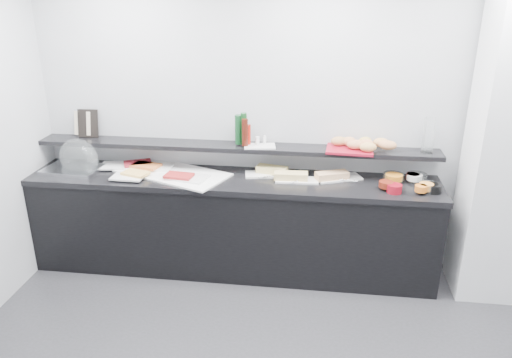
# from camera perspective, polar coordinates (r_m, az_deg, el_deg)

# --- Properties ---
(back_wall) EXTENTS (5.00, 0.02, 2.70)m
(back_wall) POSITION_cam_1_polar(r_m,az_deg,el_deg) (4.47, 6.70, 6.48)
(back_wall) COLOR #B1B4B9
(back_wall) RESTS_ON ground
(column) EXTENTS (0.50, 0.50, 2.70)m
(column) POSITION_cam_1_polar(r_m,az_deg,el_deg) (4.38, 26.66, 4.00)
(column) COLOR white
(column) RESTS_ON ground
(buffet_cabinet) EXTENTS (3.60, 0.60, 0.85)m
(buffet_cabinet) POSITION_cam_1_polar(r_m,az_deg,el_deg) (4.58, -2.71, -5.42)
(buffet_cabinet) COLOR black
(buffet_cabinet) RESTS_ON ground
(counter_top) EXTENTS (3.62, 0.62, 0.05)m
(counter_top) POSITION_cam_1_polar(r_m,az_deg,el_deg) (4.39, -2.81, -0.18)
(counter_top) COLOR black
(counter_top) RESTS_ON buffet_cabinet
(wall_shelf) EXTENTS (3.60, 0.25, 0.04)m
(wall_shelf) POSITION_cam_1_polar(r_m,az_deg,el_deg) (4.47, -2.48, 3.68)
(wall_shelf) COLOR black
(wall_shelf) RESTS_ON back_wall
(cloche_base) EXTENTS (0.52, 0.37, 0.04)m
(cloche_base) POSITION_cam_1_polar(r_m,az_deg,el_deg) (4.81, -20.21, 1.01)
(cloche_base) COLOR silver
(cloche_base) RESTS_ON counter_top
(cloche_dome) EXTENTS (0.47, 0.38, 0.34)m
(cloche_dome) POSITION_cam_1_polar(r_m,az_deg,el_deg) (4.80, -19.60, 2.36)
(cloche_dome) COLOR white
(cloche_dome) RESTS_ON cloche_base
(linen_runner) EXTENTS (1.11, 0.82, 0.01)m
(linen_runner) POSITION_cam_1_polar(r_m,az_deg,el_deg) (4.54, -9.54, 0.71)
(linen_runner) COLOR white
(linen_runner) RESTS_ON counter_top
(platter_meat_a) EXTENTS (0.35, 0.26, 0.01)m
(platter_meat_a) POSITION_cam_1_polar(r_m,az_deg,el_deg) (4.79, -15.45, 1.49)
(platter_meat_a) COLOR white
(platter_meat_a) RESTS_ON linen_runner
(food_meat_a) EXTENTS (0.29, 0.25, 0.02)m
(food_meat_a) POSITION_cam_1_polar(r_m,az_deg,el_deg) (4.75, -13.37, 1.78)
(food_meat_a) COLOR maroon
(food_meat_a) RESTS_ON platter_meat_a
(platter_salmon) EXTENTS (0.33, 0.22, 0.01)m
(platter_salmon) POSITION_cam_1_polar(r_m,az_deg,el_deg) (4.68, -11.54, 1.40)
(platter_salmon) COLOR white
(platter_salmon) RESTS_ON linen_runner
(food_salmon) EXTENTS (0.28, 0.21, 0.02)m
(food_salmon) POSITION_cam_1_polar(r_m,az_deg,el_deg) (4.67, -12.47, 1.50)
(food_salmon) COLOR orange
(food_salmon) RESTS_ON platter_salmon
(platter_cheese) EXTENTS (0.28, 0.19, 0.01)m
(platter_cheese) POSITION_cam_1_polar(r_m,az_deg,el_deg) (4.48, -14.43, 0.24)
(platter_cheese) COLOR white
(platter_cheese) RESTS_ON linen_runner
(food_cheese) EXTENTS (0.26, 0.20, 0.02)m
(food_cheese) POSITION_cam_1_polar(r_m,az_deg,el_deg) (4.50, -13.60, 0.65)
(food_cheese) COLOR #F2BE5E
(food_cheese) RESTS_ON platter_cheese
(platter_meat_b) EXTENTS (0.37, 0.29, 0.01)m
(platter_meat_b) POSITION_cam_1_polar(r_m,az_deg,el_deg) (4.37, -7.76, 0.19)
(platter_meat_b) COLOR white
(platter_meat_b) RESTS_ON linen_runner
(food_meat_b) EXTENTS (0.25, 0.18, 0.02)m
(food_meat_b) POSITION_cam_1_polar(r_m,az_deg,el_deg) (4.37, -8.81, 0.38)
(food_meat_b) COLOR maroon
(food_meat_b) RESTS_ON platter_meat_b
(sandwich_plate_left) EXTENTS (0.42, 0.23, 0.01)m
(sandwich_plate_left) POSITION_cam_1_polar(r_m,az_deg,el_deg) (4.44, 1.33, 0.54)
(sandwich_plate_left) COLOR white
(sandwich_plate_left) RESTS_ON counter_top
(sandwich_food_left) EXTENTS (0.29, 0.16, 0.06)m
(sandwich_food_left) POSITION_cam_1_polar(r_m,az_deg,el_deg) (4.45, 1.83, 1.09)
(sandwich_food_left) COLOR #E8D07A
(sandwich_food_left) RESTS_ON sandwich_plate_left
(tongs_left) EXTENTS (0.15, 0.08, 0.01)m
(tongs_left) POSITION_cam_1_polar(r_m,az_deg,el_deg) (4.36, 1.23, 0.29)
(tongs_left) COLOR silver
(tongs_left) RESTS_ON sandwich_plate_left
(sandwich_plate_mid) EXTENTS (0.37, 0.17, 0.01)m
(sandwich_plate_mid) POSITION_cam_1_polar(r_m,az_deg,el_deg) (4.33, 4.70, -0.12)
(sandwich_plate_mid) COLOR white
(sandwich_plate_mid) RESTS_ON counter_top
(sandwich_food_mid) EXTENTS (0.29, 0.12, 0.06)m
(sandwich_food_mid) POSITION_cam_1_polar(r_m,az_deg,el_deg) (4.31, 4.01, 0.37)
(sandwich_food_mid) COLOR #DCBE73
(sandwich_food_mid) RESTS_ON sandwich_plate_mid
(tongs_mid) EXTENTS (0.14, 0.10, 0.01)m
(tongs_mid) POSITION_cam_1_polar(r_m,az_deg,el_deg) (4.28, 4.97, -0.21)
(tongs_mid) COLOR #B1B3B8
(tongs_mid) RESTS_ON sandwich_plate_mid
(sandwich_plate_right) EXTENTS (0.43, 0.30, 0.01)m
(sandwich_plate_right) POSITION_cam_1_polar(r_m,az_deg,el_deg) (4.42, 9.42, 0.12)
(sandwich_plate_right) COLOR white
(sandwich_plate_right) RESTS_ON counter_top
(sandwich_food_right) EXTENTS (0.30, 0.21, 0.06)m
(sandwich_food_right) POSITION_cam_1_polar(r_m,az_deg,el_deg) (4.36, 8.68, 0.42)
(sandwich_food_right) COLOR #DFA875
(sandwich_food_right) RESTS_ON sandwich_plate_right
(tongs_right) EXTENTS (0.16, 0.03, 0.01)m
(tongs_right) POSITION_cam_1_polar(r_m,az_deg,el_deg) (4.34, 10.52, -0.17)
(tongs_right) COLOR #B3B6BA
(tongs_right) RESTS_ON sandwich_plate_right
(bowl_glass_fruit) EXTENTS (0.23, 0.23, 0.07)m
(bowl_glass_fruit) POSITION_cam_1_polar(r_m,az_deg,el_deg) (4.45, 15.42, 0.16)
(bowl_glass_fruit) COLOR silver
(bowl_glass_fruit) RESTS_ON counter_top
(fill_glass_fruit) EXTENTS (0.16, 0.16, 0.05)m
(fill_glass_fruit) POSITION_cam_1_polar(r_m,az_deg,el_deg) (4.43, 15.48, 0.19)
(fill_glass_fruit) COLOR orange
(fill_glass_fruit) RESTS_ON bowl_glass_fruit
(bowl_black_jam) EXTENTS (0.18, 0.18, 0.07)m
(bowl_black_jam) POSITION_cam_1_polar(r_m,az_deg,el_deg) (4.43, 15.47, 0.07)
(bowl_black_jam) COLOR black
(bowl_black_jam) RESTS_ON counter_top
(fill_black_jam) EXTENTS (0.13, 0.13, 0.05)m
(fill_black_jam) POSITION_cam_1_polar(r_m,az_deg,el_deg) (4.49, 17.49, 0.26)
(fill_black_jam) COLOR #57170C
(fill_black_jam) RESTS_ON bowl_black_jam
(bowl_glass_cream) EXTENTS (0.19, 0.19, 0.07)m
(bowl_glass_cream) POSITION_cam_1_polar(r_m,az_deg,el_deg) (4.51, 17.91, 0.15)
(bowl_glass_cream) COLOR white
(bowl_glass_cream) RESTS_ON counter_top
(fill_glass_cream) EXTENTS (0.15, 0.15, 0.05)m
(fill_glass_cream) POSITION_cam_1_polar(r_m,az_deg,el_deg) (4.48, 17.65, 0.23)
(fill_glass_cream) COLOR white
(fill_glass_cream) RESTS_ON bowl_glass_cream
(bowl_red_jam) EXTENTS (0.16, 0.16, 0.07)m
(bowl_red_jam) POSITION_cam_1_polar(r_m,az_deg,el_deg) (4.22, 15.53, -1.05)
(bowl_red_jam) COLOR maroon
(bowl_red_jam) RESTS_ON counter_top
(fill_red_jam) EXTENTS (0.13, 0.13, 0.05)m
(fill_red_jam) POSITION_cam_1_polar(r_m,az_deg,el_deg) (4.25, 14.64, -0.60)
(fill_red_jam) COLOR #601A0D
(fill_red_jam) RESTS_ON bowl_red_jam
(bowl_glass_salmon) EXTENTS (0.19, 0.19, 0.07)m
(bowl_glass_salmon) POSITION_cam_1_polar(r_m,az_deg,el_deg) (4.33, 19.10, -0.89)
(bowl_glass_salmon) COLOR white
(bowl_glass_salmon) RESTS_ON counter_top
(fill_glass_salmon) EXTENTS (0.14, 0.14, 0.05)m
(fill_glass_salmon) POSITION_cam_1_polar(r_m,az_deg,el_deg) (4.30, 18.88, -0.81)
(fill_glass_salmon) COLOR orange
(fill_glass_salmon) RESTS_ON bowl_glass_salmon
(bowl_black_fruit) EXTENTS (0.17, 0.17, 0.07)m
(bowl_black_fruit) POSITION_cam_1_polar(r_m,az_deg,el_deg) (4.32, 19.66, -0.99)
(bowl_black_fruit) COLOR black
(bowl_black_fruit) RESTS_ON counter_top
(fill_black_fruit) EXTENTS (0.13, 0.13, 0.05)m
(fill_black_fruit) POSITION_cam_1_polar(r_m,az_deg,el_deg) (4.25, 18.33, -1.04)
(fill_black_fruit) COLOR orange
(fill_black_fruit) RESTS_ON bowl_black_fruit
(framed_print) EXTENTS (0.19, 0.08, 0.26)m
(framed_print) POSITION_cam_1_polar(r_m,az_deg,el_deg) (4.92, -18.65, 6.04)
(framed_print) COLOR black
(framed_print) RESTS_ON wall_shelf
(print_art) EXTENTS (0.16, 0.06, 0.22)m
(print_art) POSITION_cam_1_polar(r_m,az_deg,el_deg) (4.94, -19.24, 6.03)
(print_art) COLOR #CCB093
(print_art) RESTS_ON framed_print
(condiment_tray) EXTENTS (0.29, 0.21, 0.01)m
(condiment_tray) POSITION_cam_1_polar(r_m,az_deg,el_deg) (4.40, 0.43, 3.78)
(condiment_tray) COLOR white
(condiment_tray) RESTS_ON wall_shelf
(bottle_green_a) EXTENTS (0.07, 0.07, 0.26)m
(bottle_green_a) POSITION_cam_1_polar(r_m,az_deg,el_deg) (4.42, -2.01, 5.67)
(bottle_green_a) COLOR #103D1C
(bottle_green_a) RESTS_ON condiment_tray
(bottle_brown) EXTENTS (0.06, 0.06, 0.24)m
(bottle_brown) POSITION_cam_1_polar(r_m,az_deg,el_deg) (4.36, -1.27, 5.34)
(bottle_brown) COLOR #3E130B
(bottle_brown) RESTS_ON condiment_tray
(bottle_green_b) EXTENTS (0.07, 0.07, 0.28)m
(bottle_green_b) POSITION_cam_1_polar(r_m,az_deg,el_deg) (4.41, -1.39, 5.77)
(bottle_green_b) COLOR #103E18
(bottle_green_b) RESTS_ON condiment_tray
(bottle_hot) EXTENTS (0.04, 0.04, 0.18)m
(bottle_hot) POSITION_cam_1_polar(r_m,az_deg,el_deg) (4.41, -0.85, 5.11)
(bottle_hot) COLOR #AA180C
(bottle_hot) RESTS_ON condiment_tray
(shaker_salt) EXTENTS (0.05, 0.05, 0.07)m
(shaker_salt) POSITION_cam_1_polar(r_m,az_deg,el_deg) (4.42, 0.17, 4.42)
(shaker_salt) COLOR white
(shaker_salt) RESTS_ON condiment_tray
(shaker_pepper) EXTENTS (0.03, 0.03, 0.07)m
(shaker_pepper) POSITION_cam_1_polar(r_m,az_deg,el_deg) (4.45, 0.99, 4.52)
(shaker_pepper) COLOR white
(shaker_pepper) RESTS_ON condiment_tray
(bread_tray) EXTENTS (0.41, 0.30, 0.02)m
(bread_tray) POSITION_cam_1_polar(r_m,az_deg,el_deg) (4.37, 10.66, 3.32)
(bread_tray) COLOR maroon
(bread_tray) RESTS_ON wall_shelf
(bread_roll_nw) EXTENTS (0.16, 0.12, 0.08)m
(bread_roll_nw) POSITION_cam_1_polar(r_m,az_deg,el_deg) (4.42, 9.48, 4.29)
(bread_roll_nw) COLOR #AF7743
(bread_roll_nw) RESTS_ON bread_tray
(bread_roll_n) EXTENTS (0.14, 0.11, 0.08)m
(bread_roll_n) POSITION_cam_1_polar(r_m,az_deg,el_deg) (4.46, 12.35, 4.23)
(bread_roll_n) COLOR gold
(bread_roll_n) RESTS_ON bread_tray
(bread_roll_ne) EXTENTS (0.14, 0.09, 0.08)m
(bread_roll_ne) POSITION_cam_1_polar(r_m,az_deg,el_deg) (4.45, 14.10, 4.07)
(bread_roll_ne) COLOR tan
(bread_roll_ne) RESTS_ON bread_tray
(bread_roll_sw) EXTENTS (0.17, 0.11, 0.08)m
(bread_roll_sw) POSITION_cam_1_polar(r_m,az_deg,el_deg) (4.35, 11.36, 3.88)
(bread_roll_sw) COLOR #C97C4C
(bread_roll_sw) RESTS_ON bread_tray
(bread_roll_s) EXTENTS (0.16, 0.11, 0.08)m
(bread_roll_s) POSITION_cam_1_polar(r_m,az_deg,el_deg) (4.30, 12.69, 3.58)
(bread_roll_s) COLOR tan
(bread_roll_s) RESTS_ON bread_tray
(bread_roll_se) EXTENTS (0.17, 0.13, 0.08)m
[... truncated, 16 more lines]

